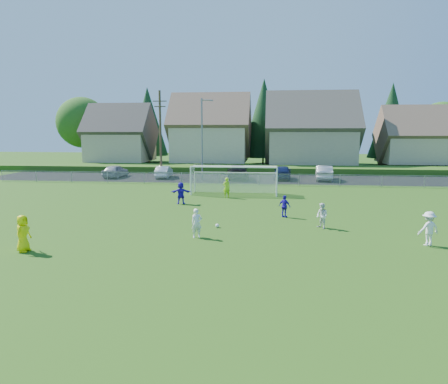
{
  "coord_description": "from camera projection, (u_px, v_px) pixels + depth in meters",
  "views": [
    {
      "loc": [
        2.95,
        -18.27,
        5.47
      ],
      "look_at": [
        0.0,
        8.0,
        1.4
      ],
      "focal_mm": 32.0,
      "sensor_mm": 36.0,
      "label": 1
    }
  ],
  "objects": [
    {
      "name": "player_white_b",
      "position": [
        322.0,
        216.0,
        22.46
      ],
      "size": [
        0.85,
        0.89,
        1.44
      ],
      "primitive_type": "imported",
      "rotation": [
        0.0,
        0.0,
        -0.97
      ],
      "color": "white",
      "rests_on": "ground"
    },
    {
      "name": "car_b",
      "position": [
        164.0,
        172.0,
        46.77
      ],
      "size": [
        1.77,
        4.29,
        1.38
      ],
      "primitive_type": "imported",
      "rotation": [
        0.0,
        0.0,
        3.21
      ],
      "color": "silver",
      "rests_on": "ground"
    },
    {
      "name": "soccer_goal",
      "position": [
        234.0,
        175.0,
        34.62
      ],
      "size": [
        7.42,
        1.9,
        2.5
      ],
      "color": "white",
      "rests_on": "ground"
    },
    {
      "name": "player_white_a",
      "position": [
        197.0,
        223.0,
        20.54
      ],
      "size": [
        0.65,
        0.57,
        1.51
      ],
      "primitive_type": "imported",
      "rotation": [
        0.0,
        0.0,
        0.45
      ],
      "color": "white",
      "rests_on": "ground"
    },
    {
      "name": "houses_row",
      "position": [
        263.0,
        118.0,
        59.48
      ],
      "size": [
        53.9,
        11.45,
        13.27
      ],
      "color": "tan",
      "rests_on": "ground"
    },
    {
      "name": "goalkeeper",
      "position": [
        227.0,
        188.0,
        32.8
      ],
      "size": [
        0.72,
        0.61,
        1.67
      ],
      "primitive_type": "imported",
      "rotation": [
        0.0,
        0.0,
        3.56
      ],
      "color": "#A0DD1A",
      "rests_on": "ground"
    },
    {
      "name": "car_e",
      "position": [
        282.0,
        172.0,
        45.3
      ],
      "size": [
        2.18,
        4.86,
        1.62
      ],
      "primitive_type": "imported",
      "rotation": [
        0.0,
        0.0,
        3.09
      ],
      "color": "#141E46",
      "rests_on": "ground"
    },
    {
      "name": "chainlink_fence",
      "position": [
        239.0,
        179.0,
        40.62
      ],
      "size": [
        52.06,
        0.06,
        1.2
      ],
      "color": "gray",
      "rests_on": "ground"
    },
    {
      "name": "ground",
      "position": [
        205.0,
        246.0,
        19.1
      ],
      "size": [
        160.0,
        160.0,
        0.0
      ],
      "primitive_type": "plane",
      "color": "#193D0C",
      "rests_on": "ground"
    },
    {
      "name": "soccer_ball",
      "position": [
        217.0,
        226.0,
        22.74
      ],
      "size": [
        0.22,
        0.22,
        0.22
      ],
      "primitive_type": "sphere",
      "color": "white",
      "rests_on": "ground"
    },
    {
      "name": "streetlight",
      "position": [
        202.0,
        136.0,
        44.4
      ],
      "size": [
        1.38,
        0.18,
        9.0
      ],
      "color": "slate",
      "rests_on": "ground"
    },
    {
      "name": "tree_row",
      "position": [
        258.0,
        122.0,
        65.81
      ],
      "size": [
        65.98,
        12.36,
        13.8
      ],
      "color": "#382616",
      "rests_on": "ground"
    },
    {
      "name": "referee",
      "position": [
        23.0,
        233.0,
        18.12
      ],
      "size": [
        0.57,
        0.85,
        1.7
      ],
      "primitive_type": "imported",
      "rotation": [
        0.0,
        0.0,
        1.53
      ],
      "color": "#FFED05",
      "rests_on": "ground"
    },
    {
      "name": "car_a",
      "position": [
        115.0,
        171.0,
        47.23
      ],
      "size": [
        2.04,
        4.52,
        1.51
      ],
      "primitive_type": "imported",
      "rotation": [
        0.0,
        0.0,
        3.08
      ],
      "color": "#9D9EA4",
      "rests_on": "ground"
    },
    {
      "name": "utility_pole",
      "position": [
        160.0,
        134.0,
        45.89
      ],
      "size": [
        1.6,
        0.26,
        10.0
      ],
      "color": "#473321",
      "rests_on": "ground"
    },
    {
      "name": "car_d",
      "position": [
        238.0,
        172.0,
        45.71
      ],
      "size": [
        2.97,
        5.83,
        1.62
      ],
      "primitive_type": "imported",
      "rotation": [
        0.0,
        0.0,
        3.27
      ],
      "color": "black",
      "rests_on": "ground"
    },
    {
      "name": "player_blue_a",
      "position": [
        285.0,
        206.0,
        25.35
      ],
      "size": [
        0.89,
        0.74,
        1.42
      ],
      "primitive_type": "imported",
      "rotation": [
        0.0,
        0.0,
        2.57
      ],
      "color": "#2B13B8",
      "rests_on": "ground"
    },
    {
      "name": "player_white_c",
      "position": [
        429.0,
        229.0,
        19.1
      ],
      "size": [
        1.22,
        0.94,
        1.66
      ],
      "primitive_type": "imported",
      "rotation": [
        0.0,
        0.0,
        3.48
      ],
      "color": "white",
      "rests_on": "ground"
    },
    {
      "name": "car_f",
      "position": [
        324.0,
        173.0,
        44.55
      ],
      "size": [
        2.16,
        5.07,
        1.63
      ],
      "primitive_type": "imported",
      "rotation": [
        0.0,
        0.0,
        3.05
      ],
      "color": "#B5B5B5",
      "rests_on": "ground"
    },
    {
      "name": "asphalt_lot",
      "position": [
        243.0,
        178.0,
        46.11
      ],
      "size": [
        60.0,
        60.0,
        0.0
      ],
      "primitive_type": "plane",
      "color": "black",
      "rests_on": "ground"
    },
    {
      "name": "player_blue_b",
      "position": [
        181.0,
        193.0,
        30.02
      ],
      "size": [
        1.58,
        0.64,
        1.66
      ],
      "primitive_type": "imported",
      "rotation": [
        0.0,
        0.0,
        3.24
      ],
      "color": "#2B13B8",
      "rests_on": "ground"
    },
    {
      "name": "grass_embankment",
      "position": [
        246.0,
        169.0,
        53.42
      ],
      "size": [
        70.0,
        6.0,
        0.8
      ],
      "primitive_type": "cube",
      "color": "#1E420F",
      "rests_on": "ground"
    }
  ]
}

